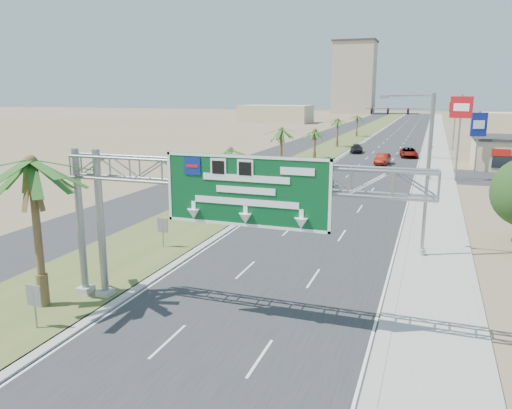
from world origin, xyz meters
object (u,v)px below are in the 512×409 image
object	(u,v)px
car_far	(356,149)
car_right_lane	(409,153)
palm_near	(31,163)
pole_sign_red_far	(456,111)
sign_gantry	(215,186)
pole_sign_blue	(479,127)
signal_mast	(417,128)
car_mid_lane	(382,159)
car_left_lane	(323,181)
pole_sign_red_near	(461,113)

from	to	relation	value
car_far	car_right_lane	bearing A→B (deg)	-24.12
palm_near	pole_sign_red_far	world-z (taller)	pole_sign_red_far
palm_near	pole_sign_red_far	size ratio (longest dim) A/B	0.96
sign_gantry	pole_sign_blue	xyz separation A→B (m)	(14.06, 50.33, -0.25)
palm_near	signal_mast	size ratio (longest dim) A/B	0.81
car_mid_lane	pole_sign_red_far	bearing A→B (deg)	70.50
car_left_lane	pole_sign_red_far	xyz separation A→B (m)	(14.12, 44.91, 6.03)
car_right_lane	car_far	size ratio (longest dim) A/B	1.13
pole_sign_blue	sign_gantry	bearing A→B (deg)	-105.61
sign_gantry	pole_sign_red_near	size ratio (longest dim) A/B	1.70
car_left_lane	car_right_lane	distance (m)	32.17
car_mid_lane	car_far	bearing A→B (deg)	117.06
palm_near	signal_mast	world-z (taller)	palm_near
signal_mast	pole_sign_red_near	xyz separation A→B (m)	(5.22, -20.08, 2.97)
car_left_lane	pole_sign_red_far	bearing A→B (deg)	66.86
car_far	car_mid_lane	bearing A→B (deg)	-70.50
pole_sign_red_near	pole_sign_red_far	size ratio (longest dim) A/B	1.13
sign_gantry	car_right_lane	bearing A→B (deg)	85.34
pole_sign_red_far	palm_near	bearing A→B (deg)	-104.37
signal_mast	car_far	distance (m)	11.68
signal_mast	car_mid_lane	world-z (taller)	signal_mast
pole_sign_blue	pole_sign_red_far	size ratio (longest dim) A/B	0.90
pole_sign_red_near	pole_sign_blue	xyz separation A→B (m)	(2.61, 8.37, -2.01)
car_right_lane	pole_sign_red_far	bearing A→B (deg)	55.72
palm_near	signal_mast	distance (m)	65.60
sign_gantry	pole_sign_red_near	distance (m)	43.53
car_far	pole_sign_red_far	world-z (taller)	pole_sign_red_far
pole_sign_blue	pole_sign_red_far	bearing A→B (deg)	94.14
car_left_lane	car_far	size ratio (longest dim) A/B	1.05
pole_sign_red_far	sign_gantry	bearing A→B (deg)	-98.93
palm_near	car_left_lane	world-z (taller)	palm_near
car_far	pole_sign_red_far	distance (m)	19.76
pole_sign_blue	pole_sign_red_far	world-z (taller)	pole_sign_red_far
car_mid_lane	car_left_lane	bearing A→B (deg)	-96.90
signal_mast	pole_sign_red_near	size ratio (longest dim) A/B	1.04
signal_mast	car_mid_lane	distance (m)	10.12
car_far	pole_sign_red_near	size ratio (longest dim) A/B	0.48
palm_near	signal_mast	bearing A→B (deg)	77.34
palm_near	pole_sign_blue	xyz separation A→B (m)	(22.20, 52.26, -1.12)
sign_gantry	car_right_lane	xyz separation A→B (m)	(5.18, 63.60, -5.31)
sign_gantry	signal_mast	bearing A→B (deg)	84.26
sign_gantry	pole_sign_blue	distance (m)	52.26
palm_near	pole_sign_blue	bearing A→B (deg)	66.98
signal_mast	pole_sign_blue	size ratio (longest dim) A/B	1.31
car_right_lane	car_far	bearing A→B (deg)	152.49
car_right_lane	car_left_lane	bearing A→B (deg)	-110.07
signal_mast	pole_sign_blue	world-z (taller)	signal_mast
sign_gantry	car_mid_lane	bearing A→B (deg)	87.80
car_mid_lane	pole_sign_red_near	xyz separation A→B (m)	(9.39, -11.81, 7.04)
car_far	pole_sign_blue	xyz separation A→B (m)	(17.62, -16.51, 5.12)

